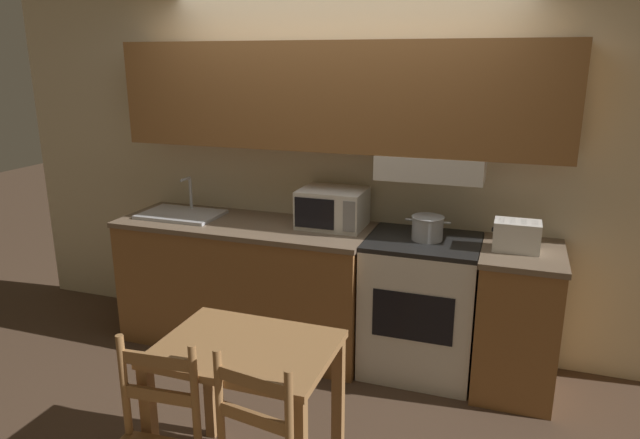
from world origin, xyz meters
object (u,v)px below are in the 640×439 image
at_px(cooking_pot, 428,227).
at_px(toaster, 517,236).
at_px(sink_basin, 181,214).
at_px(stove_range, 420,305).
at_px(dining_table, 247,373).
at_px(microwave, 333,208).

bearing_deg(cooking_pot, toaster, -3.55).
height_order(toaster, sink_basin, sink_basin).
relative_size(stove_range, dining_table, 1.14).
bearing_deg(stove_range, microwave, 171.98).
relative_size(microwave, dining_table, 0.55).
xyz_separation_m(microwave, toaster, (1.23, -0.12, -0.04)).
bearing_deg(toaster, stove_range, 177.06).
distance_m(microwave, sink_basin, 1.17).
height_order(stove_range, toaster, toaster).
bearing_deg(cooking_pot, microwave, 172.61).
relative_size(microwave, sink_basin, 0.77).
height_order(microwave, sink_basin, sink_basin).
relative_size(toaster, sink_basin, 0.49).
xyz_separation_m(sink_basin, dining_table, (1.21, -1.37, -0.33)).
distance_m(microwave, toaster, 1.23).
bearing_deg(stove_range, toaster, -2.94).
bearing_deg(dining_table, toaster, 49.35).
distance_m(stove_range, microwave, 0.90).
bearing_deg(dining_table, microwave, 92.08).
bearing_deg(dining_table, stove_range, 66.61).
bearing_deg(sink_basin, toaster, -0.22).
bearing_deg(toaster, cooking_pot, 176.45).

